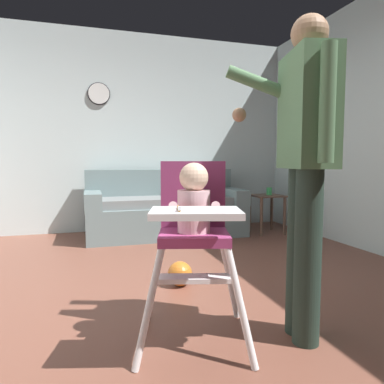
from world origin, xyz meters
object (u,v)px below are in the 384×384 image
Objects in this scene: high_chair at (194,217)px; toy_ball at (180,274)px; couch at (165,210)px; side_table at (267,205)px; wall_clock at (99,94)px; sippy_cup at (269,191)px; adult_standing at (305,160)px.

toy_ball is (0.14, 0.83, -0.58)m from high_chair.
high_chair reaches higher than couch.
side_table is at bearing 159.38° from high_chair.
couch is 1.98m from toy_ball.
side_table is 2.73m from wall_clock.
high_chair is 3.07m from sippy_cup.
sippy_cup is at bearing 158.92° from high_chair.
high_chair is at bearing -125.88° from side_table.
high_chair reaches higher than toy_ball.
high_chair is at bearing -9.23° from couch.
couch is 2.83m from high_chair.
sippy_cup is (1.68, 1.64, 0.47)m from toy_ball.
adult_standing reaches higher than sippy_cup.
adult_standing is 5.72× the size of wall_clock.
side_table is (1.79, 2.47, -0.30)m from high_chair.
adult_standing is 3.30× the size of side_table.
wall_clock reaches higher than sippy_cup.
high_chair is 3.06m from side_table.
couch is 10.63× the size of toy_ball.
wall_clock is at bearing -61.02° from adult_standing.
couch is at bearing -30.70° from wall_clock.
high_chair is at bearing -126.34° from sippy_cup.
wall_clock is (-0.80, 0.48, 1.55)m from couch.
adult_standing is 3.63m from wall_clock.
sippy_cup is (1.37, -0.30, 0.24)m from couch.
side_table is at bearing -19.92° from wall_clock.
couch is 1.81m from wall_clock.
toy_ball is 2.34m from side_table.
wall_clock is at bearing -158.53° from high_chair.
couch reaches higher than toy_ball.
adult_standing reaches higher than side_table.
sippy_cup reaches higher than toy_ball.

